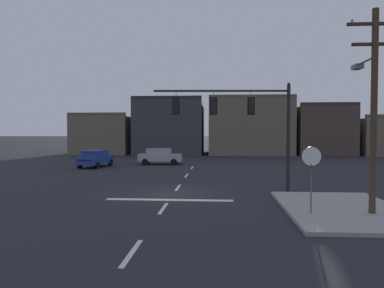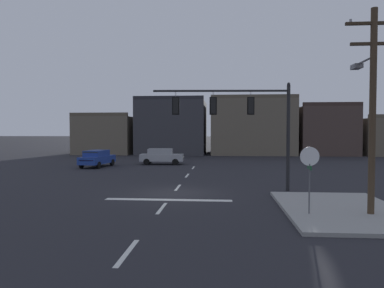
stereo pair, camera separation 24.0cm
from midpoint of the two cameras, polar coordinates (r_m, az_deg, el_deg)
ground_plane at (r=20.65m, az=-3.14°, el=-7.61°), size 400.00×400.00×0.00m
sidewalk_near_corner at (r=17.36m, az=21.93°, el=-9.37°), size 5.00×8.00×0.15m
stop_bar_paint at (r=18.70m, az=-3.92°, el=-8.62°), size 6.40×0.50×0.01m
lane_centreline at (r=22.61m, az=-2.49°, el=-6.75°), size 0.16×26.40×0.01m
signal_mast_near_side at (r=21.33m, az=7.54°, el=4.47°), size 7.82×0.64×6.22m
stop_sign at (r=15.48m, az=17.58°, el=-2.95°), size 0.76×0.64×2.83m
car_lot_nearside at (r=37.96m, az=-5.17°, el=-1.87°), size 4.53×2.10×1.61m
car_lot_middle at (r=36.21m, az=-14.90°, el=-2.12°), size 2.38×4.62×1.61m
utility_pole at (r=16.51m, az=25.81°, el=5.85°), size 2.20×2.28×8.30m
building_row at (r=55.90m, az=7.36°, el=2.10°), size 48.79×12.68×8.36m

